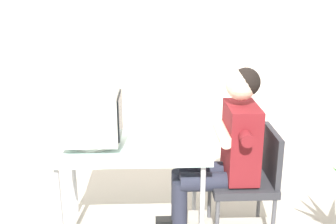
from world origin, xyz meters
TOP-DOWN VIEW (x-y plane):
  - wall_back at (0.30, 1.40)m, footprint 8.00×0.10m
  - desk at (0.00, 0.00)m, footprint 1.11×0.67m
  - crt_monitor at (-0.28, -0.01)m, footprint 0.41×0.37m
  - keyboard at (0.08, 0.02)m, footprint 0.20×0.45m
  - office_chair at (0.88, -0.05)m, footprint 0.47×0.47m
  - person_seated at (0.69, -0.05)m, footprint 0.74×0.60m

SIDE VIEW (x-z plane):
  - office_chair at x=0.88m, z-range 0.06..0.89m
  - desk at x=0.00m, z-range 0.30..1.01m
  - person_seated at x=0.69m, z-range 0.06..1.36m
  - keyboard at x=0.08m, z-range 0.72..0.75m
  - crt_monitor at x=-0.28m, z-range 0.74..1.16m
  - wall_back at x=0.30m, z-range 0.00..3.00m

